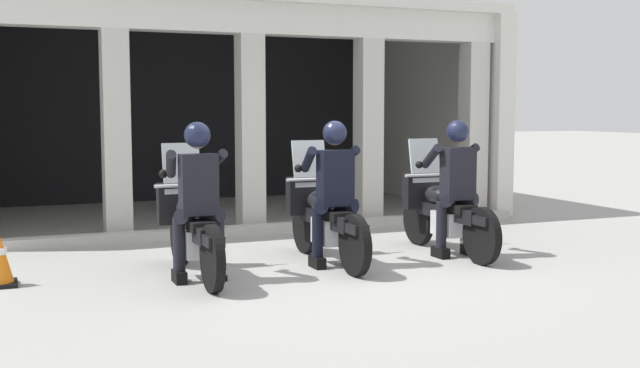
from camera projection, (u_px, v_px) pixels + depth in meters
name	position (u px, v px, depth m)	size (l,w,h in m)	color
ground_plane	(252.00, 228.00, 11.22)	(80.00, 80.00, 0.00)	#999993
station_building	(210.00, 87.00, 13.11)	(8.58, 4.62, 3.36)	black
kerb_strip	(262.00, 229.00, 10.76)	(8.08, 0.24, 0.12)	#B7B5AD
motorcycle_left	(192.00, 227.00, 7.97)	(0.62, 2.04, 1.35)	black
police_officer_left	(198.00, 187.00, 7.67)	(0.63, 0.61, 1.58)	black
motorcycle_center	(324.00, 217.00, 8.70)	(0.62, 2.04, 1.35)	black
police_officer_center	(334.00, 181.00, 8.40)	(0.63, 0.61, 1.58)	black
motorcycle_right	(443.00, 211.00, 9.28)	(0.62, 2.04, 1.35)	black
police_officer_right	(456.00, 176.00, 8.98)	(0.63, 0.61, 1.58)	black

